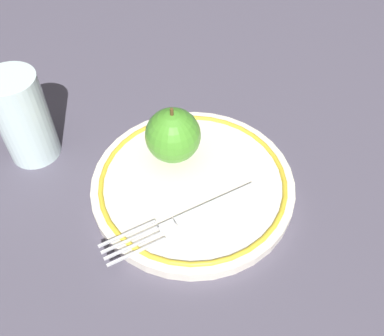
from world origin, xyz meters
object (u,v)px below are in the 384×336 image
object	(u,v)px
apple_red_whole	(173,135)
drinking_glass	(23,118)
fork	(188,217)
plate	(192,184)

from	to	relation	value
apple_red_whole	drinking_glass	distance (m)	0.18
apple_red_whole	fork	world-z (taller)	apple_red_whole
plate	apple_red_whole	distance (m)	0.06
plate	drinking_glass	world-z (taller)	drinking_glass
plate	apple_red_whole	world-z (taller)	apple_red_whole
drinking_glass	plate	bearing A→B (deg)	97.33
plate	apple_red_whole	bearing A→B (deg)	-126.50
plate	apple_red_whole	size ratio (longest dim) A/B	3.22
apple_red_whole	fork	distance (m)	0.10
apple_red_whole	fork	xyz separation A→B (m)	(0.08, 0.05, -0.03)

